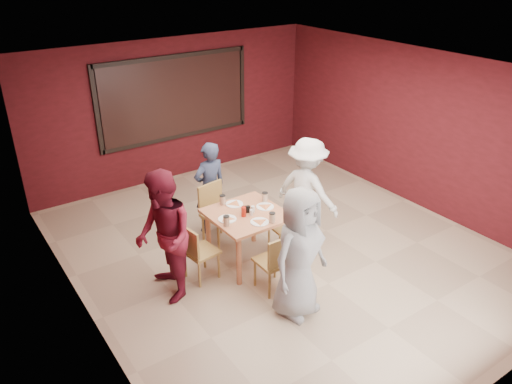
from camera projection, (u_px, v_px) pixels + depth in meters
floor at (281, 248)px, 7.90m from camera, size 7.00×7.00×0.00m
window_blinds at (175, 98)px, 9.72m from camera, size 3.00×0.02×1.50m
dining_table at (247, 219)px, 7.28m from camera, size 1.05×1.05×0.98m
chair_front at (276, 260)px, 6.72m from camera, size 0.44×0.44×0.89m
chair_back at (216, 210)px, 7.91m from camera, size 0.54×0.54×0.97m
chair_left at (197, 250)px, 6.96m from camera, size 0.47×0.47×0.87m
chair_right at (287, 222)px, 7.74m from camera, size 0.43×0.43×0.82m
diner_front at (299, 253)px, 6.18m from camera, size 0.96×0.73×1.77m
diner_back at (210, 188)px, 8.09m from camera, size 0.59×0.40×1.57m
diner_left at (164, 237)px, 6.47m from camera, size 0.83×0.99×1.83m
diner_right at (307, 190)px, 7.84m from camera, size 0.92×1.24×1.71m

